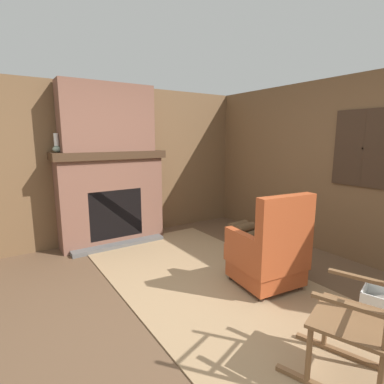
{
  "coord_description": "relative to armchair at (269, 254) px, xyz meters",
  "views": [
    {
      "loc": [
        2.18,
        -1.43,
        1.59
      ],
      "look_at": [
        -0.97,
        0.66,
        0.9
      ],
      "focal_mm": 28.0,
      "sensor_mm": 36.0,
      "label": 1
    }
  ],
  "objects": [
    {
      "name": "storage_case",
      "position": [
        -2.34,
        -0.58,
        1.09
      ],
      "size": [
        0.15,
        0.28,
        0.14
      ],
      "color": "gray",
      "rests_on": "fireplace_hearth"
    },
    {
      "name": "wood_panel_wall_left",
      "position": [
        -2.52,
        -0.91,
        0.81
      ],
      "size": [
        0.06,
        5.32,
        2.36
      ],
      "color": "brown",
      "rests_on": "ground"
    },
    {
      "name": "wood_panel_wall_back",
      "position": [
        -0.13,
        1.48,
        0.82
      ],
      "size": [
        5.32,
        0.09,
        2.36
      ],
      "color": "brown",
      "rests_on": "ground"
    },
    {
      "name": "fireplace_hearth",
      "position": [
        -2.29,
        -0.91,
        0.32
      ],
      "size": [
        0.59,
        1.61,
        1.39
      ],
      "color": "brown",
      "rests_on": "ground"
    },
    {
      "name": "ground_plane",
      "position": [
        -0.13,
        -0.91,
        -0.37
      ],
      "size": [
        14.0,
        14.0,
        0.0
      ],
      "primitive_type": "plane",
      "color": "brown"
    },
    {
      "name": "oil_lamp_vase",
      "position": [
        -2.34,
        -1.61,
        1.11
      ],
      "size": [
        0.11,
        0.11,
        0.25
      ],
      "color": "#99B29E",
      "rests_on": "fireplace_hearth"
    },
    {
      "name": "area_rug",
      "position": [
        -0.39,
        -0.45,
        -0.36
      ],
      "size": [
        3.61,
        1.88,
        0.01
      ],
      "color": "#997A56",
      "rests_on": "ground"
    },
    {
      "name": "chimney_breast",
      "position": [
        -2.3,
        -0.91,
        1.5
      ],
      "size": [
        0.34,
        1.33,
        0.95
      ],
      "color": "brown",
      "rests_on": "fireplace_hearth"
    },
    {
      "name": "decorative_plate_on_mantel",
      "position": [
        -2.36,
        -0.93,
        1.16
      ],
      "size": [
        0.07,
        0.28,
        0.28
      ],
      "color": "#336093",
      "rests_on": "fireplace_hearth"
    },
    {
      "name": "armchair",
      "position": [
        0.0,
        0.0,
        0.0
      ],
      "size": [
        0.72,
        0.73,
        1.04
      ],
      "rotation": [
        0.0,
        0.0,
        3.02
      ],
      "color": "#A84723",
      "rests_on": "ground"
    },
    {
      "name": "firewood_stack",
      "position": [
        -1.33,
        0.85,
        -0.25
      ],
      "size": [
        0.45,
        0.38,
        0.26
      ],
      "rotation": [
        0.0,
        0.0,
        0.07
      ],
      "color": "brown",
      "rests_on": "ground"
    },
    {
      "name": "rocking_chair",
      "position": [
        1.2,
        -0.5,
        0.04
      ],
      "size": [
        0.91,
        0.7,
        1.2
      ],
      "rotation": [
        0.0,
        0.0,
        3.48
      ],
      "color": "brown",
      "rests_on": "ground"
    }
  ]
}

